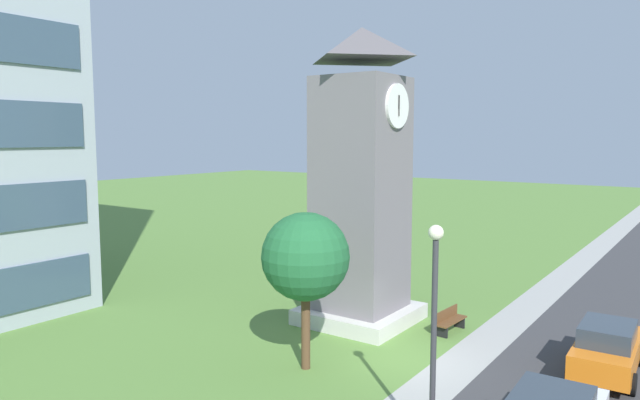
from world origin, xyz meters
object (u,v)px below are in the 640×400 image
Objects in this scene: clock_tower at (361,192)px; street_lamp at (434,311)px; park_bench at (450,320)px; tree_streetside at (306,257)px; parked_car_orange at (607,348)px.

clock_tower reaches higher than street_lamp.
park_bench is 7.27m from tree_streetside.
parked_car_orange reaches higher than park_bench.
street_lamp is 8.25m from parked_car_orange.
tree_streetside is 1.20× the size of parked_car_orange.
tree_streetside is (2.20, 5.42, 0.26)m from street_lamp.
street_lamp is 1.07× the size of tree_streetside.
park_bench is at bearing 81.27° from parked_car_orange.
clock_tower is 2.75× the size of parked_car_orange.
street_lamp is at bearing -160.07° from park_bench.
parked_car_orange is at bearing -98.73° from park_bench.
tree_streetside reaches higher than parked_car_orange.
park_bench is 0.36× the size of tree_streetside.
parked_car_orange is (5.17, -8.08, -2.83)m from tree_streetside.
street_lamp reaches higher than parked_car_orange.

